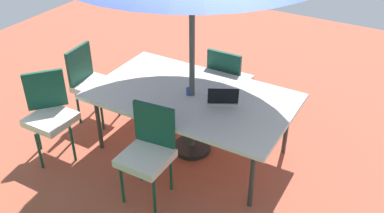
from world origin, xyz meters
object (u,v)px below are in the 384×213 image
at_px(chair_north, 148,149).
at_px(dining_table, 192,98).
at_px(chair_south, 228,79).
at_px(cup, 189,91).
at_px(chair_east, 91,81).
at_px(laptop, 223,98).
at_px(chair_northeast, 49,112).

bearing_deg(chair_north, dining_table, 82.94).
xyz_separation_m(dining_table, chair_south, (-0.04, -0.85, -0.16)).
xyz_separation_m(chair_north, cup, (0.01, -0.82, 0.24)).
height_order(dining_table, chair_east, chair_east).
distance_m(dining_table, chair_east, 1.44).
height_order(chair_east, laptop, chair_east).
bearing_deg(cup, chair_east, 1.22).
distance_m(chair_east, cup, 1.42).
bearing_deg(chair_east, chair_northeast, -179.58).
height_order(dining_table, laptop, laptop).
bearing_deg(chair_east, chair_south, -63.48).
bearing_deg(chair_northeast, dining_table, -18.51).
bearing_deg(chair_north, chair_east, 144.97).
bearing_deg(chair_south, chair_east, 30.69).
bearing_deg(dining_table, chair_east, 1.60).
relative_size(chair_northeast, laptop, 2.46).
height_order(dining_table, chair_south, chair_south).
relative_size(dining_table, chair_south, 2.25).
distance_m(chair_north, cup, 0.85).
xyz_separation_m(chair_east, chair_south, (-1.46, -0.89, 0.00)).
distance_m(chair_northeast, cup, 1.57).
relative_size(chair_northeast, chair_south, 1.00).
bearing_deg(dining_table, laptop, -175.02).
height_order(chair_north, cup, chair_north).
relative_size(laptop, cup, 4.97).
distance_m(dining_table, cup, 0.09).
bearing_deg(chair_northeast, chair_south, 0.59).
bearing_deg(dining_table, chair_north, 88.72).
xyz_separation_m(dining_table, chair_east, (1.43, 0.04, -0.16)).
height_order(chair_north, laptop, chair_north).
relative_size(chair_east, chair_south, 1.00).
height_order(chair_south, cup, chair_south).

